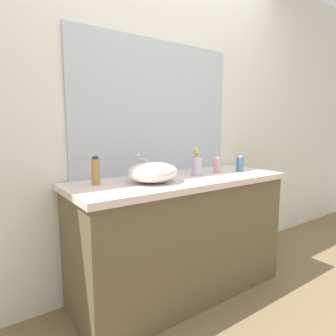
{
  "coord_description": "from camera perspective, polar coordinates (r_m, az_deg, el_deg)",
  "views": [
    {
      "loc": [
        -1.23,
        -1.16,
        1.19
      ],
      "look_at": [
        -0.14,
        0.37,
        0.92
      ],
      "focal_mm": 31.19,
      "sensor_mm": 36.0,
      "label": 1
    }
  ],
  "objects": [
    {
      "name": "bathroom_wall_rear",
      "position": [
        2.26,
        -2.46,
        10.9
      ],
      "size": [
        6.0,
        0.06,
        2.6
      ],
      "primitive_type": "cube",
      "color": "silver",
      "rests_on": "ground"
    },
    {
      "name": "spray_can",
      "position": [
        1.8,
        -13.96,
        -0.63
      ],
      "size": [
        0.05,
        0.05,
        0.17
      ],
      "color": "#AC8042",
      "rests_on": "vanity_counter"
    },
    {
      "name": "sink_basin",
      "position": [
        1.83,
        -2.94,
        -0.85
      ],
      "size": [
        0.33,
        0.29,
        0.13
      ],
      "primitive_type": "ellipsoid",
      "color": "silver",
      "rests_on": "vanity_counter"
    },
    {
      "name": "soap_dispenser",
      "position": [
        2.1,
        5.62,
        0.71
      ],
      "size": [
        0.07,
        0.07,
        0.19
      ],
      "color": "#C0B1CF",
      "rests_on": "vanity_counter"
    },
    {
      "name": "lotion_bottle",
      "position": [
        2.35,
        13.9,
        0.78
      ],
      "size": [
        0.06,
        0.06,
        0.13
      ],
      "color": "teal",
      "rests_on": "vanity_counter"
    },
    {
      "name": "wall_mirror_panel",
      "position": [
        2.22,
        -2.16,
        11.68
      ],
      "size": [
        1.35,
        0.01,
        0.97
      ],
      "primitive_type": "cube",
      "color": "#B2BCC6",
      "rests_on": "vanity_counter"
    },
    {
      "name": "ground_plane",
      "position": [
        2.08,
        10.28,
        -27.35
      ],
      "size": [
        6.0,
        6.0,
        0.02
      ],
      "primitive_type": "cube",
      "color": "#786445",
      "rests_on": "ground"
    },
    {
      "name": "perfume_bottle",
      "position": [
        2.25,
        9.52,
        0.58
      ],
      "size": [
        0.05,
        0.05,
        0.12
      ],
      "color": "pink",
      "rests_on": "vanity_counter"
    },
    {
      "name": "faucet",
      "position": [
        1.96,
        -5.49,
        0.85
      ],
      "size": [
        0.03,
        0.14,
        0.17
      ],
      "color": "silver",
      "rests_on": "vanity_counter"
    },
    {
      "name": "vanity_counter",
      "position": [
        2.12,
        2.49,
        -13.1
      ],
      "size": [
        1.55,
        0.59,
        0.84
      ],
      "color": "brown",
      "rests_on": "ground"
    }
  ]
}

